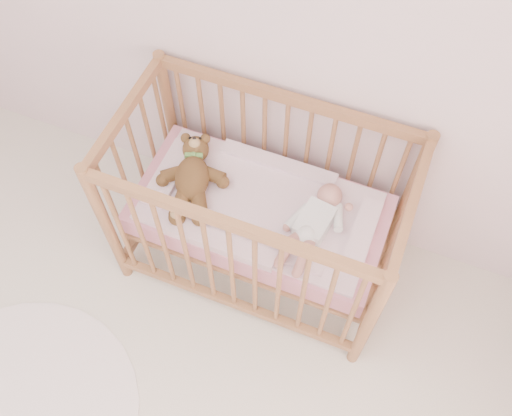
% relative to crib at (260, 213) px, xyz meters
% --- Properties ---
extents(wall_back, '(4.00, 0.02, 2.70)m').
position_rel_crib_xyz_m(wall_back, '(-0.35, 0.40, 0.85)').
color(wall_back, silver).
rests_on(wall_back, floor).
extents(crib, '(1.36, 0.76, 1.00)m').
position_rel_crib_xyz_m(crib, '(0.00, 0.00, 0.00)').
color(crib, '#9E6643').
rests_on(crib, floor).
extents(mattress, '(1.22, 0.62, 0.13)m').
position_rel_crib_xyz_m(mattress, '(-0.00, 0.00, -0.01)').
color(mattress, pink).
rests_on(mattress, crib).
extents(blanket, '(1.10, 0.58, 0.06)m').
position_rel_crib_xyz_m(blanket, '(-0.00, 0.00, 0.06)').
color(blanket, '#E9A1B7').
rests_on(blanket, mattress).
extents(baby, '(0.33, 0.56, 0.13)m').
position_rel_crib_xyz_m(baby, '(0.28, -0.02, 0.14)').
color(baby, white).
rests_on(baby, blanket).
extents(teddy_bear, '(0.52, 0.62, 0.15)m').
position_rel_crib_xyz_m(teddy_bear, '(-0.34, -0.02, 0.15)').
color(teddy_bear, brown).
rests_on(teddy_bear, blanket).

